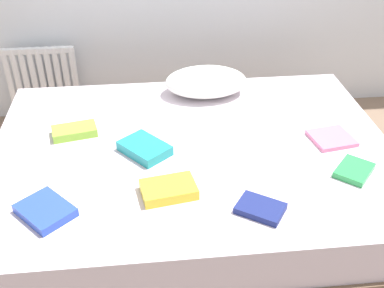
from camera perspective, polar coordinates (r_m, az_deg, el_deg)
The scene contains 11 objects.
ground_plane at distance 2.62m, azimuth 0.12°, elevation -9.38°, with size 8.00×8.00×0.00m, color #7F6651.
bed at distance 2.46m, azimuth 0.12°, elevation -5.17°, with size 2.00×1.50×0.50m.
radiator at distance 3.51m, azimuth -17.62°, elevation 7.39°, with size 0.49×0.04×0.48m.
pillow at distance 2.76m, azimuth 1.70°, elevation 7.56°, with size 0.47×0.31×0.16m, color white.
textbook_yellow at distance 2.01m, azimuth -2.86°, elevation -5.52°, with size 0.23×0.15×0.05m, color yellow.
textbook_teal at distance 2.27m, azimuth -5.76°, elevation -0.51°, with size 0.23×0.16×0.05m, color teal.
textbook_lime at distance 2.46m, azimuth -14.05°, elevation 1.52°, with size 0.22×0.12×0.04m, color #8CC638.
textbook_green at distance 2.25m, azimuth 19.05°, elevation -3.04°, with size 0.18×0.14×0.03m, color green.
textbook_blue at distance 2.00m, azimuth -17.34°, elevation -7.70°, with size 0.22×0.17×0.04m, color #2847B7.
textbook_navy at distance 1.95m, azimuth 8.28°, elevation -7.72°, with size 0.19×0.13×0.03m, color navy.
textbook_pink at distance 2.45m, azimuth 16.56°, elevation 0.67°, with size 0.20×0.19×0.02m, color pink.
Camera 1 is at (-0.21, -1.91, 1.78)m, focal length 44.04 mm.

